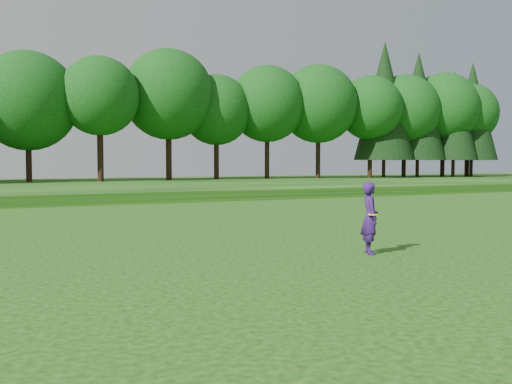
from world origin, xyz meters
name	(u,v)px	position (x,y,z in m)	size (l,w,h in m)	color
ground	(358,264)	(0.00, 0.00, 0.00)	(140.00, 140.00, 0.00)	#0D3D0B
berm	(81,187)	(0.00, 34.00, 0.30)	(130.00, 30.00, 0.60)	#0D3D0B
walking_path	(127,203)	(0.00, 20.00, 0.02)	(130.00, 1.60, 0.04)	gray
treeline	(70,88)	(0.00, 38.00, 8.10)	(104.00, 7.00, 15.00)	#0F4413
woman	(370,218)	(1.06, 0.96, 0.85)	(0.62, 0.73, 1.71)	#381666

